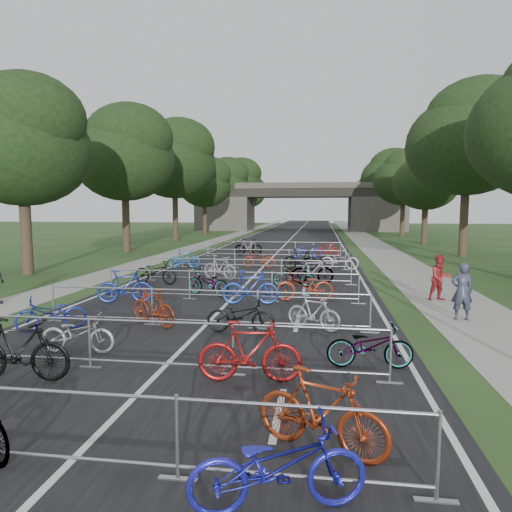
{
  "coord_description": "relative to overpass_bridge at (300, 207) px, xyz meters",
  "views": [
    {
      "loc": [
        3.24,
        -5.14,
        3.36
      ],
      "look_at": [
        0.22,
        16.15,
        1.1
      ],
      "focal_mm": 32.0,
      "sensor_mm": 36.0,
      "label": 1
    }
  ],
  "objects": [
    {
      "name": "pedestrian_b",
      "position": [
        7.57,
        -52.99,
        -2.7
      ],
      "size": [
        0.96,
        0.84,
        1.67
      ],
      "primitive_type": "imported",
      "rotation": [
        0.0,
        0.0,
        0.3
      ],
      "color": "maroon",
      "rests_on": "ground"
    },
    {
      "name": "bike_11",
      "position": [
        3.08,
        -57.7,
        -3.05
      ],
      "size": [
        1.66,
        1.13,
        0.97
      ],
      "primitive_type": "imported",
      "rotation": [
        0.0,
        0.0,
        1.11
      ],
      "color": "#9C9BA2",
      "rests_on": "ground"
    },
    {
      "name": "overpass_bridge",
      "position": [
        0.0,
        0.0,
        0.0
      ],
      "size": [
        31.0,
        8.0,
        7.05
      ],
      "color": "#44423C",
      "rests_on": "ground"
    },
    {
      "name": "bike_23",
      "position": [
        4.3,
        -44.93,
        -2.99
      ],
      "size": [
        2.05,
        0.72,
        1.08
      ],
      "primitive_type": "imported",
      "rotation": [
        0.0,
        0.0,
        1.57
      ],
      "color": "#A6A6AD",
      "rests_on": "ground"
    },
    {
      "name": "tree_left_4",
      "position": [
        -11.39,
        -1.07,
        3.77
      ],
      "size": [
        7.56,
        7.56,
        11.53
      ],
      "color": "#33261C",
      "rests_on": "ground"
    },
    {
      "name": "bike_2",
      "position": [
        2.81,
        -65.41,
        -3.0
      ],
      "size": [
        2.14,
        1.25,
        1.06
      ],
      "primitive_type": "imported",
      "rotation": [
        0.0,
        0.0,
        1.86
      ],
      "color": "#1C1D9B",
      "rests_on": "ground"
    },
    {
      "name": "barrier_row_0",
      "position": [
        0.0,
        -65.0,
        -2.99
      ],
      "size": [
        9.7,
        0.08,
        1.1
      ],
      "color": "#999BA1",
      "rests_on": "ground"
    },
    {
      "name": "bike_22",
      "position": [
        2.19,
        -45.43,
        -2.95
      ],
      "size": [
        2.0,
        0.92,
        1.16
      ],
      "primitive_type": "imported",
      "rotation": [
        0.0,
        0.0,
        1.37
      ],
      "color": "black",
      "rests_on": "ground"
    },
    {
      "name": "bike_6",
      "position": [
        1.93,
        -61.74,
        -2.93
      ],
      "size": [
        2.06,
        0.75,
        1.21
      ],
      "primitive_type": "imported",
      "rotation": [
        0.0,
        0.0,
        1.66
      ],
      "color": "maroon",
      "rests_on": "ground"
    },
    {
      "name": "bike_4",
      "position": [
        -2.53,
        -62.29,
        -2.91
      ],
      "size": [
        2.11,
        0.74,
        1.25
      ],
      "primitive_type": "imported",
      "rotation": [
        0.0,
        0.0,
        1.65
      ],
      "color": "black",
      "rests_on": "ground"
    },
    {
      "name": "bike_26",
      "position": [
        2.31,
        -39.22,
        -3.01
      ],
      "size": [
        2.03,
        0.83,
        1.04
      ],
      "primitive_type": "imported",
      "rotation": [
        0.0,
        0.0,
        1.64
      ],
      "color": "#1C299C",
      "rests_on": "ground"
    },
    {
      "name": "barrier_row_2",
      "position": [
        0.0,
        -57.8,
        -2.99
      ],
      "size": [
        9.7,
        0.08,
        1.1
      ],
      "color": "#999BA1",
      "rests_on": "ground"
    },
    {
      "name": "bike_18",
      "position": [
        2.13,
        -50.82,
        -3.06
      ],
      "size": [
        1.8,
        0.65,
        0.94
      ],
      "primitive_type": "imported",
      "rotation": [
        0.0,
        0.0,
        1.55
      ],
      "color": "#999BA1",
      "rests_on": "ground"
    },
    {
      "name": "bike_14",
      "position": [
        0.84,
        -54.64,
        -2.94
      ],
      "size": [
        2.04,
        0.8,
        1.2
      ],
      "primitive_type": "imported",
      "rotation": [
        0.0,
        0.0,
        1.69
      ],
      "color": "#1C399E",
      "rests_on": "ground"
    },
    {
      "name": "bike_15",
      "position": [
        2.7,
        -53.71,
        -2.99
      ],
      "size": [
        2.17,
        1.06,
        1.09
      ],
      "primitive_type": "imported",
      "rotation": [
        0.0,
        0.0,
        4.88
      ],
      "color": "#9D2D16",
      "rests_on": "ground"
    },
    {
      "name": "bike_19",
      "position": [
        2.91,
        -50.02,
        -2.95
      ],
      "size": [
        2.01,
        0.99,
        1.16
      ],
      "primitive_type": "imported",
      "rotation": [
        0.0,
        0.0,
        1.81
      ],
      "color": "#999BA1",
      "rests_on": "ground"
    },
    {
      "name": "tree_left_2",
      "position": [
        -11.39,
        -25.07,
        4.58
      ],
      "size": [
        8.4,
        8.4,
        12.81
      ],
      "color": "#33261C",
      "rests_on": "ground"
    },
    {
      "name": "bike_16",
      "position": [
        -3.98,
        -50.94,
        -2.99
      ],
      "size": [
        2.17,
        1.07,
        1.09
      ],
      "primitive_type": "imported",
      "rotation": [
        0.0,
        0.0,
        1.4
      ],
      "color": "black",
      "rests_on": "ground"
    },
    {
      "name": "pedestrian_a",
      "position": [
        7.47,
        -55.94,
        -2.66
      ],
      "size": [
        0.64,
        0.42,
        1.75
      ],
      "primitive_type": "imported",
      "rotation": [
        0.0,
        0.0,
        3.15
      ],
      "color": "#303348",
      "rests_on": "ground"
    },
    {
      "name": "sidewalk_right",
      "position": [
        8.0,
        -15.0,
        -3.53
      ],
      "size": [
        3.0,
        140.0,
        0.01
      ],
      "primitive_type": "cube",
      "color": "gray",
      "rests_on": "ground"
    },
    {
      "name": "tree_right_2",
      "position": [
        13.11,
        -25.07,
        2.41
      ],
      "size": [
        6.16,
        6.16,
        9.39
      ],
      "color": "#33261C",
      "rests_on": "ground"
    },
    {
      "name": "tree_left_6",
      "position": [
        -11.39,
        22.93,
        2.96
      ],
      "size": [
        6.72,
        6.72,
        10.25
      ],
      "color": "#33261C",
      "rests_on": "ground"
    },
    {
      "name": "barrier_row_5",
      "position": [
        0.0,
        -45.0,
        -2.99
      ],
      "size": [
        9.7,
        0.08,
        1.1
      ],
      "color": "#999BA1",
      "rests_on": "ground"
    },
    {
      "name": "bike_5",
      "position": [
        -2.31,
        -60.51,
        -3.08
      ],
      "size": [
        1.77,
        0.72,
        0.91
      ],
      "primitive_type": "imported",
      "rotation": [
        0.0,
        0.0,
        1.64
      ],
      "color": "#A2A1A8",
      "rests_on": "ground"
    },
    {
      "name": "bike_13",
      "position": [
        -1.01,
        -53.33,
        -3.02
      ],
      "size": [
        2.06,
        1.46,
        1.03
      ],
      "primitive_type": "imported",
      "rotation": [
        0.0,
        0.0,
        4.27
      ],
      "color": "#999BA1",
      "rests_on": "ground"
    },
    {
      "name": "tree_right_5",
      "position": [
        13.11,
        10.93,
        2.41
      ],
      "size": [
        6.16,
        6.16,
        9.39
      ],
      "color": "#33261C",
      "rests_on": "ground"
    },
    {
      "name": "road",
      "position": [
        0.0,
        -15.0,
        -3.53
      ],
      "size": [
        11.0,
        140.0,
        0.01
      ],
      "primitive_type": "cube",
      "color": "black",
      "rests_on": "ground"
    },
    {
      "name": "bike_20",
      "position": [
        -4.3,
        -45.56,
        -3.01
      ],
      "size": [
        1.79,
        0.74,
        1.04
      ],
      "primitive_type": "imported",
      "rotation": [
        0.0,
        0.0,
        1.72
      ],
      "color": "#1D53A0",
      "rests_on": "ground"
    },
    {
      "name": "bike_10",
      "position": [
        1.15,
        -58.32,
        -3.05
      ],
      "size": [
        1.85,
        0.66,
        0.97
      ],
      "primitive_type": "imported",
      "rotation": [
        0.0,
        0.0,
        1.56
      ],
      "color": "black",
      "rests_on": "ground"
    },
    {
      "name": "barrier_row_3",
      "position": [
        0.0,
        -54.0,
        -2.99
      ],
      "size": [
        9.7,
        0.08,
        1.1
      ],
      "color": "#999BA1",
      "rests_on": "ground"
    },
    {
      "name": "tree_right_6",
      "position": [
        13.11,
        22.93,
        3.39
      ],
      "size": [
        7.17,
        7.17,
        10.93
      ],
      "color": "#33261C",
      "rests_on": "ground"
    },
    {
      "name": "bike_27",
      "position": [
        3.73,
        -38.44,
        -3.01
      ],
      "size": [
        1.8,
        0.96,
        1.04
      ],
      "primitive_type": "imported",
      "rotation": [
        0.0,
        0.0,
        1.86
      ],
      "color": "maroon",
      "rests_on": "ground"
    },
    {
      "name": "tree_left_1",
      "position": [
        -11.39,
        -37.07,
        3.77
      ],
      "size": [
        7.56,
        7.56,
        11.53
      ],
      "color": "#33261C",
      "rests_on": "ground"
    },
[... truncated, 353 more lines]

